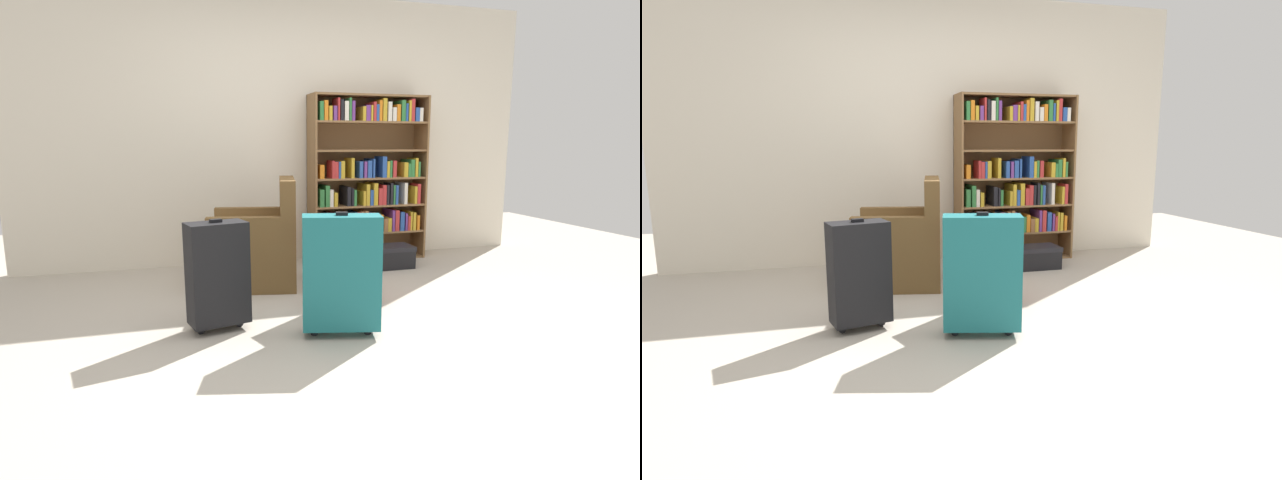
{
  "view_description": "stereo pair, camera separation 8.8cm",
  "coord_description": "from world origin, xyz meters",
  "views": [
    {
      "loc": [
        -1.14,
        -2.91,
        1.19
      ],
      "look_at": [
        -0.2,
        0.27,
        0.55
      ],
      "focal_mm": 28.31,
      "sensor_mm": 36.0,
      "label": 1
    },
    {
      "loc": [
        -1.06,
        -2.93,
        1.19
      ],
      "look_at": [
        -0.2,
        0.27,
        0.55
      ],
      "focal_mm": 28.31,
      "sensor_mm": 36.0,
      "label": 2
    }
  ],
  "objects": [
    {
      "name": "bookshelf",
      "position": [
        0.8,
        1.92,
        0.85
      ],
      "size": [
        1.2,
        0.32,
        1.66
      ],
      "color": "brown",
      "rests_on": "ground"
    },
    {
      "name": "mug",
      "position": [
        0.02,
        1.28,
        0.05
      ],
      "size": [
        0.12,
        0.08,
        0.1
      ],
      "color": "#1959A5",
      "rests_on": "ground"
    },
    {
      "name": "suitcase_dark_red",
      "position": [
        0.08,
        0.45,
        0.36
      ],
      "size": [
        0.41,
        0.32,
        0.69
      ],
      "color": "maroon",
      "rests_on": "ground"
    },
    {
      "name": "suitcase_teal",
      "position": [
        -0.16,
        -0.06,
        0.4
      ],
      "size": [
        0.51,
        0.31,
        0.78
      ],
      "color": "#19666B",
      "rests_on": "ground"
    },
    {
      "name": "back_wall",
      "position": [
        0.0,
        2.14,
        1.3
      ],
      "size": [
        5.16,
        0.1,
        2.6
      ],
      "primitive_type": "cube",
      "color": "beige",
      "rests_on": "ground"
    },
    {
      "name": "suitcase_black",
      "position": [
        -0.88,
        0.25,
        0.37
      ],
      "size": [
        0.41,
        0.28,
        0.72
      ],
      "color": "black",
      "rests_on": "ground"
    },
    {
      "name": "ground_plane",
      "position": [
        0.0,
        0.0,
        0.0
      ],
      "size": [
        9.04,
        9.04,
        0.0
      ],
      "primitive_type": "plane",
      "color": "#B2A899"
    },
    {
      "name": "storage_box",
      "position": [
        0.85,
        1.47,
        0.11
      ],
      "size": [
        0.47,
        0.28,
        0.21
      ],
      "color": "black",
      "rests_on": "ground"
    },
    {
      "name": "armchair",
      "position": [
        -0.45,
        1.27,
        0.32
      ],
      "size": [
        0.83,
        0.83,
        0.9
      ],
      "color": "brown",
      "rests_on": "ground"
    }
  ]
}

